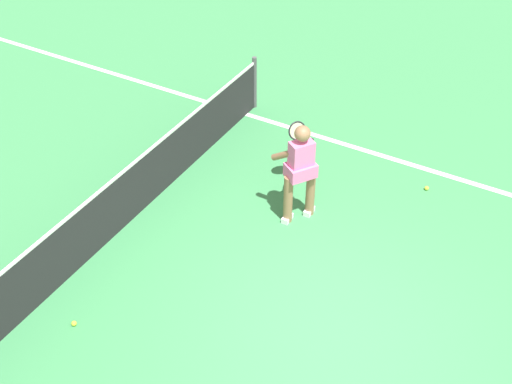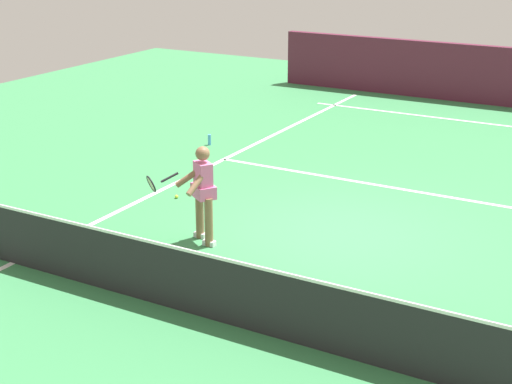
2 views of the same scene
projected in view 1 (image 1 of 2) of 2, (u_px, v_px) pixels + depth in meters
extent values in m
plane|color=#38844C|center=(339.00, 335.00, 8.09)|extent=(27.91, 27.91, 0.00)
cube|color=white|center=(437.00, 172.00, 10.62)|extent=(0.10, 19.47, 0.01)
cylinder|color=#4C4C51|center=(254.00, 83.00, 11.86)|extent=(0.08, 0.08, 0.98)
cube|color=#232326|center=(107.00, 215.00, 9.16)|extent=(7.97, 0.02, 0.86)
cube|color=white|center=(103.00, 189.00, 8.88)|extent=(7.97, 0.02, 0.04)
cylinder|color=#8C6647|center=(288.00, 199.00, 9.48)|extent=(0.13, 0.13, 0.78)
cylinder|color=#8C6647|center=(310.00, 192.00, 9.61)|extent=(0.13, 0.13, 0.78)
cube|color=white|center=(287.00, 218.00, 9.70)|extent=(0.20, 0.10, 0.08)
cube|color=white|center=(309.00, 211.00, 9.83)|extent=(0.20, 0.10, 0.08)
cube|color=pink|center=(301.00, 158.00, 9.14)|extent=(0.38, 0.35, 0.52)
cube|color=pink|center=(301.00, 170.00, 9.27)|extent=(0.49, 0.46, 0.20)
sphere|color=#8C6647|center=(302.00, 134.00, 8.89)|extent=(0.22, 0.22, 0.22)
cylinder|color=#8C6647|center=(286.00, 154.00, 9.18)|extent=(0.16, 0.49, 0.37)
cylinder|color=#8C6647|center=(305.00, 149.00, 9.28)|extent=(0.46, 0.32, 0.37)
cylinder|color=black|center=(308.00, 138.00, 9.56)|extent=(0.19, 0.26, 0.14)
torus|color=black|center=(297.00, 131.00, 9.81)|extent=(0.30, 0.26, 0.28)
cylinder|color=beige|center=(297.00, 131.00, 9.81)|extent=(0.25, 0.21, 0.23)
sphere|color=#D1E533|center=(426.00, 188.00, 10.26)|extent=(0.07, 0.07, 0.07)
sphere|color=#D1E533|center=(74.00, 323.00, 8.19)|extent=(0.07, 0.07, 0.07)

